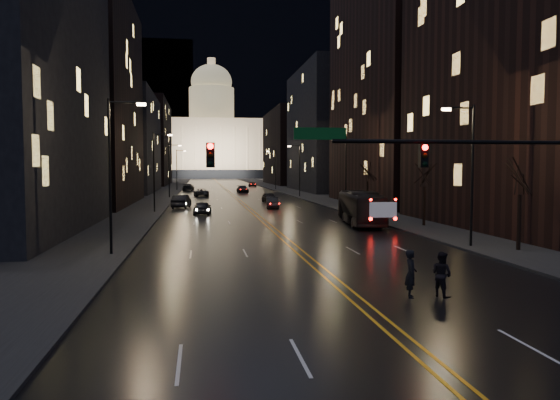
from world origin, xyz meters
name	(u,v)px	position (x,y,z in m)	size (l,w,h in m)	color
ground	(343,288)	(0.00, 0.00, 0.00)	(900.00, 900.00, 0.00)	black
road	(222,186)	(0.00, 130.00, 0.01)	(20.00, 320.00, 0.02)	black
sidewalk_left	(170,186)	(-14.00, 130.00, 0.08)	(8.00, 320.00, 0.16)	black
sidewalk_right	(272,185)	(14.00, 130.00, 0.08)	(8.00, 320.00, 0.16)	black
center_line	(222,186)	(0.00, 130.00, 0.03)	(0.62, 320.00, 0.01)	orange
building_left_mid	(85,100)	(-21.00, 54.00, 14.00)	(12.00, 30.00, 28.00)	black
building_left_far	(125,143)	(-21.00, 92.00, 10.00)	(12.00, 34.00, 20.00)	black
building_left_dist	(147,143)	(-21.00, 140.00, 12.00)	(12.00, 40.00, 24.00)	black
building_right_near	(528,84)	(21.00, 20.00, 12.00)	(12.00, 26.00, 24.00)	black
building_right_tall	(398,65)	(21.00, 50.00, 19.00)	(12.00, 30.00, 38.00)	black
building_right_mid	(327,130)	(21.00, 92.00, 13.00)	(12.00, 34.00, 26.00)	black
building_right_dist	(290,148)	(21.00, 140.00, 11.00)	(12.00, 40.00, 22.00)	black
mountain_ridge	(262,86)	(40.00, 380.00, 65.00)	(520.00, 60.00, 130.00)	black
capitol	(212,143)	(0.00, 250.00, 17.15)	(90.00, 50.00, 58.50)	black
traffic_signal	(476,168)	(5.91, 0.00, 5.10)	(17.29, 0.45, 7.00)	black
streetlamp_right_near	(470,168)	(10.81, 10.00, 5.08)	(2.13, 0.25, 9.00)	black
streetlamp_left_near	(113,168)	(-10.81, 10.00, 5.08)	(2.13, 0.25, 9.00)	black
streetlamp_right_mid	(344,168)	(10.81, 40.00, 5.08)	(2.13, 0.25, 9.00)	black
streetlamp_left_mid	(156,168)	(-10.81, 40.00, 5.08)	(2.13, 0.25, 9.00)	black
streetlamp_right_far	(299,167)	(10.81, 70.00, 5.08)	(2.13, 0.25, 9.00)	black
streetlamp_left_far	(170,168)	(-10.81, 70.00, 5.08)	(2.13, 0.25, 9.00)	black
streetlamp_right_dist	(275,167)	(10.81, 100.00, 5.08)	(2.13, 0.25, 9.00)	black
streetlamp_left_dist	(178,167)	(-10.81, 100.00, 5.08)	(2.13, 0.25, 9.00)	black
tree_right_near	(520,177)	(13.00, 8.00, 4.53)	(2.40, 2.40, 6.65)	black
tree_right_mid	(425,174)	(13.00, 22.00, 4.53)	(2.40, 2.40, 6.65)	black
tree_right_far	(368,172)	(13.00, 38.00, 4.53)	(2.40, 2.40, 6.65)	black
bus	(361,208)	(8.19, 24.63, 1.50)	(2.52, 10.75, 2.99)	black
oncoming_car_a	(202,208)	(-5.72, 37.02, 0.74)	(1.75, 4.34, 1.48)	black
oncoming_car_b	(181,201)	(-8.26, 47.10, 0.84)	(1.78, 5.09, 1.68)	black
oncoming_car_c	(201,192)	(-5.77, 74.58, 0.70)	(2.32, 5.02, 1.40)	black
oncoming_car_d	(188,187)	(-8.50, 98.47, 0.79)	(2.20, 5.42, 1.57)	black
receding_car_a	(273,203)	(2.97, 44.88, 0.69)	(1.47, 4.20, 1.39)	black
receding_car_b	(269,197)	(4.08, 56.71, 0.73)	(1.72, 4.26, 1.45)	black
receding_car_c	(243,189)	(2.50, 87.13, 0.74)	(2.06, 5.07, 1.47)	black
receding_car_d	(252,184)	(7.74, 121.05, 0.61)	(2.03, 4.41, 1.23)	black
pedestrian_a	(411,274)	(2.21, -2.00, 0.95)	(0.69, 0.46, 1.91)	black
pedestrian_b	(442,274)	(3.48, -2.00, 0.90)	(0.87, 0.48, 1.80)	black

